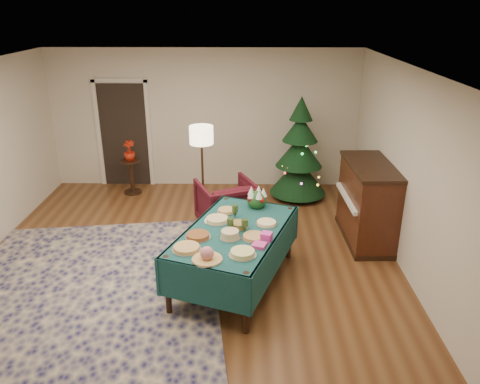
{
  "coord_description": "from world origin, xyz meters",
  "views": [
    {
      "loc": [
        0.82,
        -5.48,
        3.45
      ],
      "look_at": [
        0.74,
        0.62,
        0.99
      ],
      "focal_mm": 35.0,
      "sensor_mm": 36.0,
      "label": 1
    }
  ],
  "objects_px": {
    "side_table": "(132,177)",
    "potted_plant": "(130,155)",
    "buffet_table": "(235,241)",
    "gift_box": "(266,237)",
    "floor_lamp": "(202,141)",
    "piano": "(367,203)",
    "christmas_tree": "(299,153)",
    "armchair": "(227,202)"
  },
  "relations": [
    {
      "from": "gift_box",
      "to": "floor_lamp",
      "type": "relative_size",
      "value": 0.08
    },
    {
      "from": "christmas_tree",
      "to": "armchair",
      "type": "bearing_deg",
      "value": -134.7
    },
    {
      "from": "christmas_tree",
      "to": "piano",
      "type": "bearing_deg",
      "value": -62.97
    },
    {
      "from": "potted_plant",
      "to": "christmas_tree",
      "type": "distance_m",
      "value": 3.21
    },
    {
      "from": "gift_box",
      "to": "piano",
      "type": "height_order",
      "value": "piano"
    },
    {
      "from": "piano",
      "to": "side_table",
      "type": "bearing_deg",
      "value": 155.44
    },
    {
      "from": "armchair",
      "to": "christmas_tree",
      "type": "distance_m",
      "value": 1.9
    },
    {
      "from": "buffet_table",
      "to": "side_table",
      "type": "distance_m",
      "value": 3.78
    },
    {
      "from": "armchair",
      "to": "piano",
      "type": "distance_m",
      "value": 2.22
    },
    {
      "from": "gift_box",
      "to": "armchair",
      "type": "height_order",
      "value": "gift_box"
    },
    {
      "from": "buffet_table",
      "to": "christmas_tree",
      "type": "distance_m",
      "value": 3.21
    },
    {
      "from": "buffet_table",
      "to": "gift_box",
      "type": "bearing_deg",
      "value": -35.37
    },
    {
      "from": "buffet_table",
      "to": "floor_lamp",
      "type": "distance_m",
      "value": 2.26
    },
    {
      "from": "floor_lamp",
      "to": "potted_plant",
      "type": "relative_size",
      "value": 4.14
    },
    {
      "from": "floor_lamp",
      "to": "side_table",
      "type": "relative_size",
      "value": 2.42
    },
    {
      "from": "armchair",
      "to": "piano",
      "type": "relative_size",
      "value": 0.61
    },
    {
      "from": "gift_box",
      "to": "armchair",
      "type": "xyz_separation_m",
      "value": [
        -0.57,
        1.96,
        -0.39
      ]
    },
    {
      "from": "gift_box",
      "to": "piano",
      "type": "relative_size",
      "value": 0.09
    },
    {
      "from": "floor_lamp",
      "to": "buffet_table",
      "type": "bearing_deg",
      "value": -74.0
    },
    {
      "from": "christmas_tree",
      "to": "gift_box",
      "type": "bearing_deg",
      "value": -102.6
    },
    {
      "from": "floor_lamp",
      "to": "side_table",
      "type": "height_order",
      "value": "floor_lamp"
    },
    {
      "from": "floor_lamp",
      "to": "piano",
      "type": "height_order",
      "value": "floor_lamp"
    },
    {
      "from": "christmas_tree",
      "to": "piano",
      "type": "height_order",
      "value": "christmas_tree"
    },
    {
      "from": "side_table",
      "to": "potted_plant",
      "type": "distance_m",
      "value": 0.45
    },
    {
      "from": "armchair",
      "to": "buffet_table",
      "type": "bearing_deg",
      "value": 72.78
    },
    {
      "from": "potted_plant",
      "to": "piano",
      "type": "relative_size",
      "value": 0.27
    },
    {
      "from": "christmas_tree",
      "to": "piano",
      "type": "relative_size",
      "value": 1.33
    },
    {
      "from": "christmas_tree",
      "to": "buffet_table",
      "type": "bearing_deg",
      "value": -110.64
    },
    {
      "from": "buffet_table",
      "to": "floor_lamp",
      "type": "bearing_deg",
      "value": 106.0
    },
    {
      "from": "floor_lamp",
      "to": "potted_plant",
      "type": "bearing_deg",
      "value": 143.76
    },
    {
      "from": "buffet_table",
      "to": "potted_plant",
      "type": "bearing_deg",
      "value": 123.46
    },
    {
      "from": "side_table",
      "to": "potted_plant",
      "type": "relative_size",
      "value": 1.71
    },
    {
      "from": "side_table",
      "to": "piano",
      "type": "bearing_deg",
      "value": -24.56
    },
    {
      "from": "buffet_table",
      "to": "potted_plant",
      "type": "distance_m",
      "value": 3.77
    },
    {
      "from": "buffet_table",
      "to": "floor_lamp",
      "type": "height_order",
      "value": "floor_lamp"
    },
    {
      "from": "gift_box",
      "to": "floor_lamp",
      "type": "height_order",
      "value": "floor_lamp"
    },
    {
      "from": "buffet_table",
      "to": "floor_lamp",
      "type": "xyz_separation_m",
      "value": [
        -0.59,
        2.05,
        0.74
      ]
    },
    {
      "from": "piano",
      "to": "armchair",
      "type": "bearing_deg",
      "value": 169.55
    },
    {
      "from": "buffet_table",
      "to": "potted_plant",
      "type": "relative_size",
      "value": 5.85
    },
    {
      "from": "side_table",
      "to": "gift_box",
      "type": "bearing_deg",
      "value": -54.16
    },
    {
      "from": "buffet_table",
      "to": "gift_box",
      "type": "distance_m",
      "value": 0.53
    },
    {
      "from": "armchair",
      "to": "piano",
      "type": "height_order",
      "value": "piano"
    }
  ]
}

